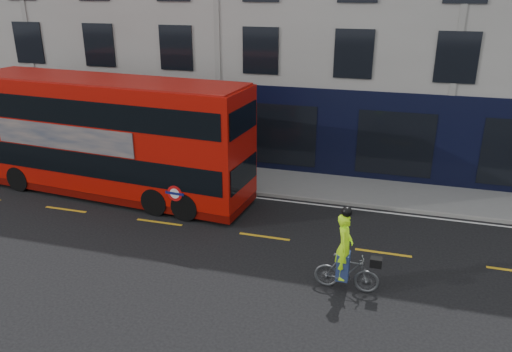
% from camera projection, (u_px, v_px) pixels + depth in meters
% --- Properties ---
extents(ground, '(120.00, 120.00, 0.00)m').
position_uv_depth(ground, '(139.00, 241.00, 16.94)').
color(ground, black).
rests_on(ground, ground).
extents(pavement, '(60.00, 3.00, 0.12)m').
position_uv_depth(pavement, '(209.00, 175.00, 22.75)').
color(pavement, gray).
rests_on(pavement, ground).
extents(kerb, '(60.00, 0.12, 0.13)m').
position_uv_depth(kerb, '(196.00, 187.00, 21.40)').
color(kerb, gray).
rests_on(kerb, ground).
extents(road_edge_line, '(58.00, 0.10, 0.01)m').
position_uv_depth(road_edge_line, '(194.00, 190.00, 21.15)').
color(road_edge_line, silver).
rests_on(road_edge_line, ground).
extents(lane_dashes, '(58.00, 0.12, 0.01)m').
position_uv_depth(lane_dashes, '(159.00, 222.00, 18.28)').
color(lane_dashes, gold).
rests_on(lane_dashes, ground).
extents(bus, '(12.03, 3.68, 4.78)m').
position_uv_depth(bus, '(109.00, 137.00, 20.04)').
color(bus, '#B70F07').
rests_on(bus, ground).
extents(cyclist, '(1.85, 0.71, 2.57)m').
position_uv_depth(cyclist, '(346.00, 262.00, 13.93)').
color(cyclist, '#4C4F51').
rests_on(cyclist, ground).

